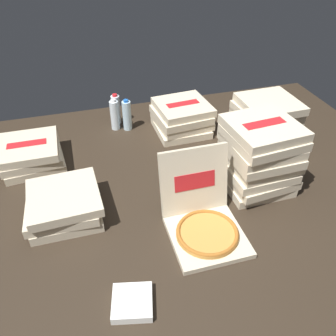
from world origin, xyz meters
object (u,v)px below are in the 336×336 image
object	(u,v)px
pizza_stack_center_far	(259,156)
water_bottle_2	(116,109)
napkin_pile	(132,302)
pizza_stack_center_near	(265,121)
water_bottle_1	(115,115)
pizza_stack_left_far	(31,154)
pizza_stack_right_far	(64,204)
open_pizza_box	(203,218)
pizza_stack_right_near	(182,117)
water_bottle_0	(127,115)

from	to	relation	value
pizza_stack_center_far	water_bottle_2	bearing A→B (deg)	124.74
napkin_pile	water_bottle_2	bearing A→B (deg)	82.87
pizza_stack_center_near	water_bottle_1	bearing A→B (deg)	155.40
pizza_stack_center_near	water_bottle_1	xyz separation A→B (m)	(-0.96, 0.44, -0.04)
pizza_stack_left_far	water_bottle_1	bearing A→B (deg)	26.77
pizza_stack_center_far	water_bottle_2	distance (m)	1.16
pizza_stack_right_far	napkin_pile	xyz separation A→B (m)	(0.24, -0.62, -0.06)
pizza_stack_center_far	water_bottle_1	distance (m)	1.11
open_pizza_box	water_bottle_2	bearing A→B (deg)	101.20
napkin_pile	pizza_stack_right_near	bearing A→B (deg)	64.06
water_bottle_1	water_bottle_2	size ratio (longest dim) A/B	1.00
water_bottle_0	napkin_pile	world-z (taller)	water_bottle_0
pizza_stack_left_far	water_bottle_2	xyz separation A→B (m)	(0.60, 0.37, 0.03)
pizza_stack_center_near	pizza_stack_left_far	size ratio (longest dim) A/B	1.03
pizza_stack_right_near	water_bottle_2	world-z (taller)	water_bottle_2
water_bottle_1	pizza_stack_center_near	bearing A→B (deg)	-24.60
water_bottle_2	pizza_stack_right_near	bearing A→B (deg)	-28.30
pizza_stack_center_far	pizza_stack_left_far	bearing A→B (deg)	155.41
water_bottle_1	water_bottle_2	bearing A→B (deg)	73.85
pizza_stack_left_far	pizza_stack_center_far	bearing A→B (deg)	-24.59
pizza_stack_right_far	pizza_stack_left_far	distance (m)	0.56
open_pizza_box	napkin_pile	xyz separation A→B (m)	(-0.43, -0.32, -0.06)
pizza_stack_left_far	water_bottle_0	xyz separation A→B (m)	(0.66, 0.26, 0.03)
open_pizza_box	water_bottle_0	world-z (taller)	open_pizza_box
pizza_stack_center_near	pizza_stack_center_far	world-z (taller)	pizza_stack_center_far
pizza_stack_right_near	napkin_pile	size ratio (longest dim) A/B	2.45
pizza_stack_left_far	water_bottle_1	xyz separation A→B (m)	(0.58, 0.29, 0.03)
pizza_stack_center_far	napkin_pile	xyz separation A→B (m)	(-0.85, -0.57, -0.19)
pizza_stack_left_far	water_bottle_2	world-z (taller)	water_bottle_2
pizza_stack_right_far	pizza_stack_right_near	size ratio (longest dim) A/B	0.96
open_pizza_box	water_bottle_0	distance (m)	1.11
open_pizza_box	pizza_stack_center_far	size ratio (longest dim) A/B	1.08
pizza_stack_center_far	pizza_stack_center_near	bearing A→B (deg)	56.65
open_pizza_box	pizza_stack_center_near	bearing A→B (deg)	44.07
pizza_stack_right_far	water_bottle_0	xyz separation A→B (m)	(0.49, 0.79, 0.03)
pizza_stack_left_far	water_bottle_2	distance (m)	0.71
water_bottle_0	water_bottle_2	xyz separation A→B (m)	(-0.06, 0.11, 0.00)
pizza_stack_center_far	water_bottle_0	size ratio (longest dim) A/B	1.77
open_pizza_box	pizza_stack_left_far	xyz separation A→B (m)	(-0.84, 0.83, -0.00)
pizza_stack_left_far	water_bottle_2	bearing A→B (deg)	31.78
open_pizza_box	pizza_stack_right_near	distance (m)	0.99
open_pizza_box	pizza_stack_right_far	xyz separation A→B (m)	(-0.66, 0.30, -0.00)
water_bottle_0	pizza_stack_center_far	bearing A→B (deg)	-54.54
pizza_stack_left_far	napkin_pile	bearing A→B (deg)	-70.27
pizza_stack_right_near	pizza_stack_center_far	distance (m)	0.76
pizza_stack_center_near	water_bottle_2	distance (m)	1.08
pizza_stack_right_far	pizza_stack_center_far	bearing A→B (deg)	-2.38
pizza_stack_right_near	water_bottle_0	world-z (taller)	water_bottle_0
pizza_stack_right_near	pizza_stack_right_far	bearing A→B (deg)	-142.13
pizza_stack_right_far	pizza_stack_right_near	xyz separation A→B (m)	(0.86, 0.67, 0.03)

